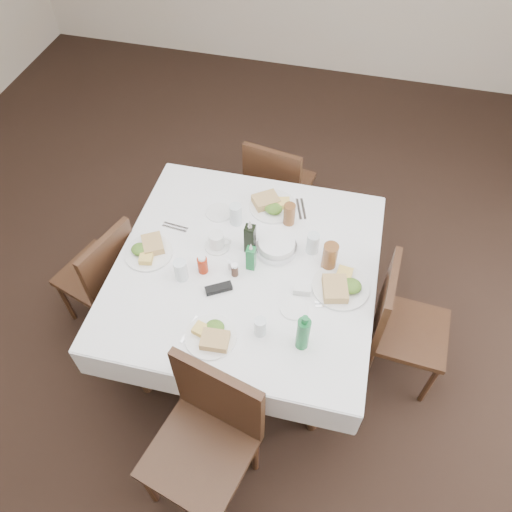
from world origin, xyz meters
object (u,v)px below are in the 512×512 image
Objects in this scene: chair_south at (208,431)px; oil_cruet_green at (251,257)px; water_n at (236,214)px; oil_cruet_dark at (250,238)px; water_e at (313,243)px; coffee_mug at (217,241)px; chair_north at (276,184)px; green_bottle at (303,333)px; bread_basket at (277,246)px; dining_table at (246,273)px; chair_east at (398,320)px; water_w at (181,270)px; ketchup_bottle at (203,264)px; water_s at (260,327)px; chair_west at (104,273)px.

oil_cruet_green is (-0.01, 0.86, 0.29)m from chair_south.
oil_cruet_dark reaches higher than water_n.
coffee_mug is at bearing -169.02° from water_e.
chair_north is 0.89× the size of chair_south.
water_n is 0.54× the size of green_bottle.
bread_basket is at bearing 114.35° from green_bottle.
bread_basket is at bearing -166.71° from water_e.
chair_east is at bearing 1.14° from dining_table.
bread_basket is (0.10, 1.01, 0.24)m from chair_south.
green_bottle is (0.36, -0.41, 0.03)m from oil_cruet_green.
water_e is (0.34, 0.19, 0.14)m from dining_table.
ketchup_bottle is at bearing 36.11° from water_w.
oil_cruet_green reaches higher than chair_east.
chair_north is 1.21m from water_w.
oil_cruet_dark reaches higher than oil_cruet_green.
water_s is 0.61m from coffee_mug.
water_s reaches higher than chair_north.
water_w is (-0.65, -0.36, -0.00)m from water_e.
water_e is (-0.55, 0.17, 0.32)m from chair_east.
water_e is at bearing 95.33° from green_bottle.
chair_south is 3.94× the size of green_bottle.
dining_table is 1.68× the size of chair_north.
water_e is at bearing 28.84° from water_w.
oil_cruet_dark is 0.66m from green_bottle.
water_n is 0.76m from water_s.
chair_south is at bearing -40.48° from chair_west.
water_n is at bearing 26.38° from chair_west.
ketchup_bottle is at bearing -174.19° from chair_east.
water_s is at bearing -65.67° from dining_table.
green_bottle reaches higher than coffee_mug.
coffee_mug reaches higher than dining_table.
ketchup_bottle is (-0.08, -0.39, -0.01)m from water_n.
green_bottle is at bearing -53.16° from water_n.
water_e is (0.16, 0.59, 0.01)m from water_s.
chair_north is 7.14× the size of ketchup_bottle.
water_s is 0.50m from ketchup_bottle.
water_n is 0.22m from coffee_mug.
water_n is at bearing 126.84° from green_bottle.
water_s is at bearing -24.88° from water_w.
chair_west and coffee_mug have the same top height.
chair_south is (0.08, -1.83, 0.06)m from chair_north.
bread_basket reaches higher than dining_table.
water_w reaches higher than water_s.
coffee_mug is (0.03, 0.18, -0.01)m from ketchup_bottle.
water_w reaches higher than chair_east.
water_s is (0.18, -0.39, 0.13)m from dining_table.
coffee_mug is (-1.08, 0.07, 0.30)m from chair_east.
chair_south reaches higher than water_n.
water_s is at bearing -16.77° from chair_west.
chair_east is 7.27× the size of ketchup_bottle.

